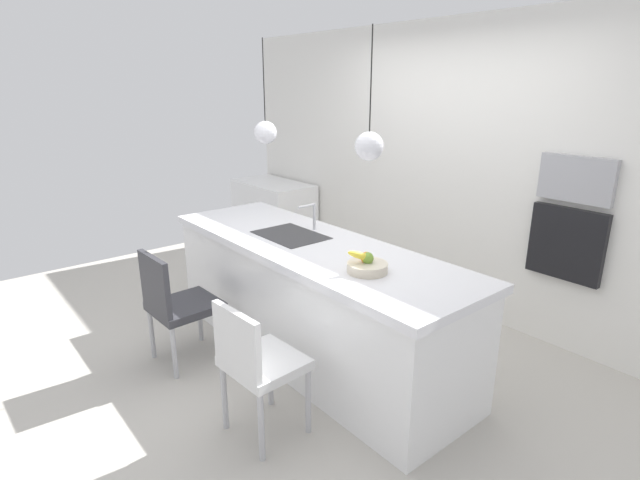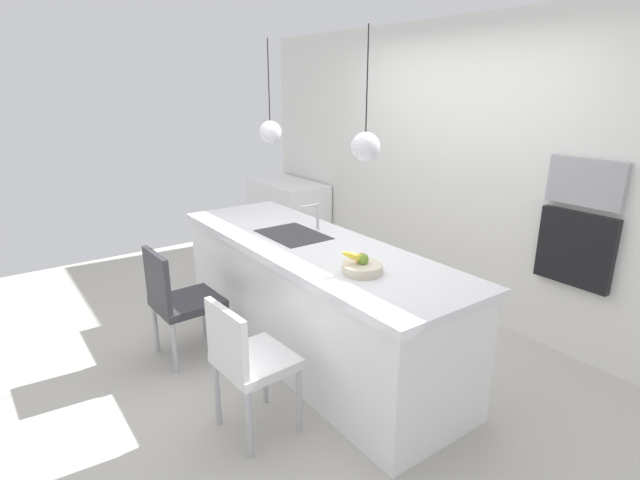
% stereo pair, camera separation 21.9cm
% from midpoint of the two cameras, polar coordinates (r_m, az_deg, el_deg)
% --- Properties ---
extents(floor, '(6.60, 6.60, 0.00)m').
position_cam_midpoint_polar(floor, '(4.03, -2.52, -12.84)').
color(floor, '#BCB7AD').
rests_on(floor, ground).
extents(back_wall, '(6.00, 0.10, 2.60)m').
position_cam_midpoint_polar(back_wall, '(4.71, 13.67, 8.07)').
color(back_wall, silver).
rests_on(back_wall, ground).
extents(kitchen_island, '(2.75, 0.88, 0.91)m').
position_cam_midpoint_polar(kitchen_island, '(3.82, -2.62, -6.89)').
color(kitchen_island, white).
rests_on(kitchen_island, ground).
extents(sink_basin, '(0.56, 0.40, 0.02)m').
position_cam_midpoint_polar(sink_basin, '(3.86, -5.06, 0.49)').
color(sink_basin, '#2D2D30').
rests_on(sink_basin, kitchen_island).
extents(faucet, '(0.02, 0.17, 0.22)m').
position_cam_midpoint_polar(faucet, '(3.94, -2.56, 3.12)').
color(faucet, silver).
rests_on(faucet, kitchen_island).
extents(fruit_bowl, '(0.26, 0.26, 0.16)m').
position_cam_midpoint_polar(fruit_bowl, '(3.09, 3.43, -2.94)').
color(fruit_bowl, beige).
rests_on(fruit_bowl, kitchen_island).
extents(side_counter, '(1.10, 0.60, 0.85)m').
position_cam_midpoint_polar(side_counter, '(6.39, -6.37, 2.88)').
color(side_counter, white).
rests_on(side_counter, ground).
extents(microwave, '(0.54, 0.08, 0.34)m').
position_cam_midpoint_polar(microwave, '(4.05, 26.26, 6.35)').
color(microwave, '#9E9EA3').
rests_on(microwave, back_wall).
extents(oven, '(0.56, 0.08, 0.56)m').
position_cam_midpoint_polar(oven, '(4.17, 25.34, -0.38)').
color(oven, black).
rests_on(oven, back_wall).
extents(chair_near, '(0.46, 0.49, 0.89)m').
position_cam_midpoint_polar(chair_near, '(3.87, -17.91, -6.88)').
color(chair_near, '#333338').
rests_on(chair_near, ground).
extents(chair_middle, '(0.46, 0.44, 0.87)m').
position_cam_midpoint_polar(chair_middle, '(2.98, -9.54, -13.66)').
color(chair_middle, silver).
rests_on(chair_middle, ground).
extents(pendant_light_left, '(0.18, 0.18, 0.78)m').
position_cam_midpoint_polar(pendant_light_left, '(3.96, -7.96, 12.26)').
color(pendant_light_left, silver).
extents(pendant_light_right, '(0.18, 0.18, 0.78)m').
position_cam_midpoint_polar(pendant_light_right, '(3.05, 3.63, 10.82)').
color(pendant_light_right, silver).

